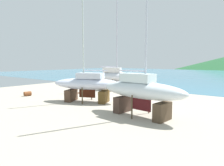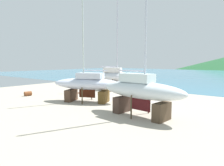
{
  "view_description": "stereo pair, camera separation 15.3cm",
  "coord_description": "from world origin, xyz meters",
  "px_view_note": "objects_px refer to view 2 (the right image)",
  "views": [
    {
      "loc": [
        11.84,
        -18.89,
        4.44
      ],
      "look_at": [
        -2.31,
        -0.67,
        1.96
      ],
      "focal_mm": 31.95,
      "sensor_mm": 36.0,
      "label": 1
    },
    {
      "loc": [
        11.96,
        -18.8,
        4.44
      ],
      "look_at": [
        -2.31,
        -0.67,
        1.96
      ],
      "focal_mm": 31.95,
      "sensor_mm": 36.0,
      "label": 2
    }
  ],
  "objects_px": {
    "sailboat_far_slipway": "(87,84)",
    "barrel_rust_mid": "(124,101)",
    "sailboat_small_center": "(140,90)",
    "worker": "(112,81)",
    "sailboat_large_starboard": "(115,77)",
    "barrel_rust_far": "(83,90)",
    "barrel_tipped_right": "(28,94)"
  },
  "relations": [
    {
      "from": "sailboat_far_slipway",
      "to": "barrel_tipped_right",
      "type": "distance_m",
      "value": 9.25
    },
    {
      "from": "sailboat_large_starboard",
      "to": "barrel_tipped_right",
      "type": "relative_size",
      "value": 16.25
    },
    {
      "from": "sailboat_large_starboard",
      "to": "sailboat_small_center",
      "type": "relative_size",
      "value": 0.98
    },
    {
      "from": "barrel_tipped_right",
      "to": "barrel_rust_far",
      "type": "bearing_deg",
      "value": 61.8
    },
    {
      "from": "sailboat_small_center",
      "to": "sailboat_large_starboard",
      "type": "bearing_deg",
      "value": 140.43
    },
    {
      "from": "worker",
      "to": "barrel_tipped_right",
      "type": "distance_m",
      "value": 15.26
    },
    {
      "from": "worker",
      "to": "barrel_rust_far",
      "type": "xyz_separation_m",
      "value": [
        1.48,
        -8.57,
        -0.6
      ]
    },
    {
      "from": "sailboat_small_center",
      "to": "barrel_rust_mid",
      "type": "xyz_separation_m",
      "value": [
        -3.39,
        2.68,
        -1.69
      ]
    },
    {
      "from": "sailboat_small_center",
      "to": "barrel_rust_far",
      "type": "distance_m",
      "value": 14.35
    },
    {
      "from": "sailboat_large_starboard",
      "to": "sailboat_far_slipway",
      "type": "xyz_separation_m",
      "value": [
        3.42,
        -9.45,
        -0.11
      ]
    },
    {
      "from": "sailboat_far_slipway",
      "to": "sailboat_small_center",
      "type": "bearing_deg",
      "value": 146.16
    },
    {
      "from": "sailboat_small_center",
      "to": "worker",
      "type": "relative_size",
      "value": 8.25
    },
    {
      "from": "sailboat_far_slipway",
      "to": "barrel_rust_mid",
      "type": "height_order",
      "value": "sailboat_far_slipway"
    },
    {
      "from": "sailboat_large_starboard",
      "to": "sailboat_far_slipway",
      "type": "relative_size",
      "value": 1.2
    },
    {
      "from": "sailboat_small_center",
      "to": "barrel_tipped_right",
      "type": "relative_size",
      "value": 16.6
    },
    {
      "from": "worker",
      "to": "barrel_rust_far",
      "type": "height_order",
      "value": "worker"
    },
    {
      "from": "sailboat_small_center",
      "to": "barrel_rust_far",
      "type": "relative_size",
      "value": 15.73
    },
    {
      "from": "sailboat_small_center",
      "to": "barrel_rust_mid",
      "type": "relative_size",
      "value": 16.3
    },
    {
      "from": "sailboat_far_slipway",
      "to": "worker",
      "type": "height_order",
      "value": "sailboat_far_slipway"
    },
    {
      "from": "sailboat_small_center",
      "to": "barrel_rust_far",
      "type": "bearing_deg",
      "value": 160.55
    },
    {
      "from": "sailboat_small_center",
      "to": "barrel_rust_mid",
      "type": "bearing_deg",
      "value": 146.95
    },
    {
      "from": "sailboat_small_center",
      "to": "worker",
      "type": "height_order",
      "value": "sailboat_small_center"
    },
    {
      "from": "worker",
      "to": "barrel_rust_mid",
      "type": "bearing_deg",
      "value": -96.75
    },
    {
      "from": "barrel_rust_far",
      "to": "barrel_tipped_right",
      "type": "distance_m",
      "value": 7.43
    },
    {
      "from": "worker",
      "to": "barrel_rust_mid",
      "type": "distance_m",
      "value": 16.18
    },
    {
      "from": "sailboat_large_starboard",
      "to": "sailboat_small_center",
      "type": "bearing_deg",
      "value": -68.47
    },
    {
      "from": "barrel_rust_far",
      "to": "barrel_tipped_right",
      "type": "relative_size",
      "value": 1.06
    },
    {
      "from": "sailboat_far_slipway",
      "to": "barrel_rust_far",
      "type": "bearing_deg",
      "value": -62.56
    },
    {
      "from": "barrel_tipped_right",
      "to": "barrel_rust_mid",
      "type": "distance_m",
      "value": 13.45
    },
    {
      "from": "sailboat_large_starboard",
      "to": "barrel_rust_far",
      "type": "distance_m",
      "value": 5.64
    },
    {
      "from": "sailboat_large_starboard",
      "to": "barrel_rust_mid",
      "type": "distance_m",
      "value": 11.35
    },
    {
      "from": "sailboat_large_starboard",
      "to": "barrel_rust_mid",
      "type": "xyz_separation_m",
      "value": [
        7.61,
        -8.26,
        -1.64
      ]
    }
  ]
}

